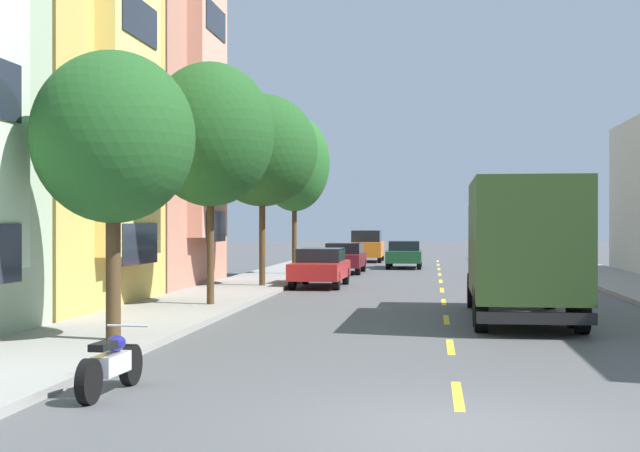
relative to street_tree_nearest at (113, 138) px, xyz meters
The scene contains 17 objects.
ground_plane 24.93m from the street_tree_nearest, 74.93° to the left, with size 160.00×160.00×0.00m, color #4C4C4F.
sidewalk_left 22.12m from the street_tree_nearest, 91.84° to the left, with size 3.20×120.00×0.14m, color gray.
sidewalk_right 25.91m from the street_tree_nearest, 58.19° to the left, with size 3.20×120.00×0.14m, color gray.
lane_centerline_dashes 19.76m from the street_tree_nearest, 70.69° to the left, with size 0.14×47.20×0.01m.
townhouse_third_terracotta 18.21m from the street_tree_nearest, 119.98° to the left, with size 14.28×8.49×12.90m.
street_tree_nearest is the anchor object (origin of this frame).
street_tree_second 7.79m from the street_tree_nearest, 90.00° to the left, with size 3.51×3.51×6.66m.
street_tree_third 15.52m from the street_tree_nearest, 90.00° to the left, with size 3.98×3.98×6.86m.
street_tree_farthest 23.26m from the street_tree_nearest, 90.00° to the left, with size 3.13×3.13×7.02m.
delivery_box_truck 10.25m from the street_tree_nearest, 35.28° to the left, with size 2.49×8.06×3.37m.
parked_sedan_burgundy 26.66m from the street_tree_nearest, 85.86° to the left, with size 1.82×4.51×1.43m.
parked_suv_orange 39.62m from the street_tree_nearest, 87.01° to the left, with size 1.99×4.82×1.93m.
parked_sedan_red 17.33m from the street_tree_nearest, 83.49° to the left, with size 1.86×4.53×1.43m.
parked_hatchback_sky 32.43m from the street_tree_nearest, 70.26° to the left, with size 1.74×4.00×1.50m.
parked_pickup_charcoal 44.95m from the street_tree_nearest, 76.11° to the left, with size 2.15×5.36×1.73m.
moving_forest_sedan 32.20m from the street_tree_nearest, 81.74° to the left, with size 1.80×4.50×1.43m.
parked_motorcycle 6.14m from the street_tree_nearest, 70.67° to the right, with size 0.62×2.05×0.90m.
Camera 1 is at (-0.35, -10.69, 2.36)m, focal length 51.58 mm.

